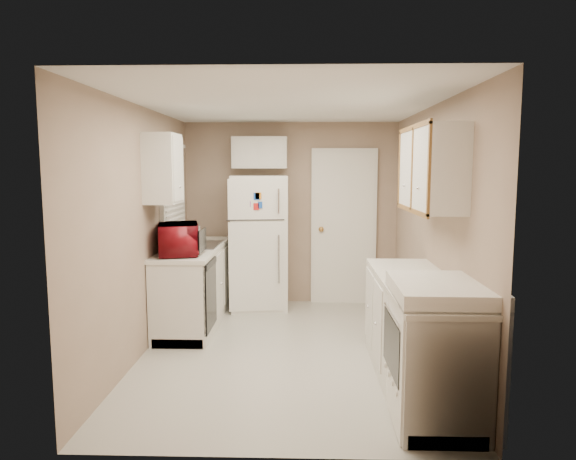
{
  "coord_description": "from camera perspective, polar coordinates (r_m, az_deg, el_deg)",
  "views": [
    {
      "loc": [
        0.16,
        -4.92,
        1.82
      ],
      "look_at": [
        0.0,
        0.5,
        1.15
      ],
      "focal_mm": 32.0,
      "sensor_mm": 36.0,
      "label": 1
    }
  ],
  "objects": [
    {
      "name": "right_counter",
      "position": [
        4.44,
        14.1,
        -11.13
      ],
      "size": [
        0.6,
        2.0,
        0.9
      ],
      "primitive_type": "cube",
      "color": "silver",
      "rests_on": "floor"
    },
    {
      "name": "wall_front",
      "position": [
        3.09,
        -1.32,
        -4.53
      ],
      "size": [
        2.8,
        2.8,
        0.0
      ],
      "primitive_type": "plane",
      "color": "gray",
      "rests_on": "floor"
    },
    {
      "name": "sink",
      "position": [
        6.17,
        -10.11,
        -2.01
      ],
      "size": [
        0.54,
        0.74,
        0.16
      ],
      "primitive_type": "cube",
      "color": "gray",
      "rests_on": "left_counter"
    },
    {
      "name": "wall_back",
      "position": [
        6.85,
        0.35,
        1.85
      ],
      "size": [
        2.8,
        2.8,
        0.0
      ],
      "primitive_type": "plane",
      "color": "gray",
      "rests_on": "floor"
    },
    {
      "name": "soap_bottle",
      "position": [
        6.58,
        -9.8,
        -0.22
      ],
      "size": [
        0.08,
        0.08,
        0.17
      ],
      "primitive_type": "imported",
      "rotation": [
        0.0,
        0.0,
        -0.06
      ],
      "color": "silver",
      "rests_on": "left_counter"
    },
    {
      "name": "upper_cabinet_left",
      "position": [
        5.33,
        -13.75,
        6.63
      ],
      "size": [
        0.3,
        0.45,
        0.7
      ],
      "primitive_type": "cube",
      "color": "silver",
      "rests_on": "wall_left"
    },
    {
      "name": "microwave",
      "position": [
        5.52,
        -12.06,
        -1.13
      ],
      "size": [
        0.65,
        0.46,
        0.39
      ],
      "primitive_type": "imported",
      "rotation": [
        0.0,
        0.0,
        1.82
      ],
      "color": "maroon",
      "rests_on": "left_counter"
    },
    {
      "name": "dishwasher",
      "position": [
        5.47,
        -8.64,
        -7.1
      ],
      "size": [
        0.03,
        0.58,
        0.72
      ],
      "primitive_type": "cube",
      "color": "black",
      "rests_on": "floor"
    },
    {
      "name": "window_blinds",
      "position": [
        6.16,
        -12.63,
        4.83
      ],
      "size": [
        0.1,
        0.98,
        1.08
      ],
      "primitive_type": "cube",
      "color": "silver",
      "rests_on": "wall_left"
    },
    {
      "name": "wall_right",
      "position": [
        5.11,
        15.72,
        -0.18
      ],
      "size": [
        3.8,
        3.8,
        0.0
      ],
      "primitive_type": "plane",
      "color": "gray",
      "rests_on": "floor"
    },
    {
      "name": "left_counter",
      "position": [
        6.11,
        -10.32,
        -6.03
      ],
      "size": [
        0.6,
        1.8,
        0.9
      ],
      "primitive_type": "cube",
      "color": "silver",
      "rests_on": "floor"
    },
    {
      "name": "wall_left",
      "position": [
        5.2,
        -15.79,
        -0.07
      ],
      "size": [
        3.8,
        3.8,
        0.0
      ],
      "primitive_type": "plane",
      "color": "gray",
      "rests_on": "floor"
    },
    {
      "name": "ceiling",
      "position": [
        4.96,
        -0.18,
        13.77
      ],
      "size": [
        3.8,
        3.8,
        0.0
      ],
      "primitive_type": "plane",
      "color": "white",
      "rests_on": "floor"
    },
    {
      "name": "upper_cabinet_right",
      "position": [
        4.55,
        15.65,
        6.54
      ],
      "size": [
        0.3,
        1.2,
        0.7
      ],
      "primitive_type": "cube",
      "color": "silver",
      "rests_on": "wall_right"
    },
    {
      "name": "stove",
      "position": [
        3.92,
        16.54,
        -12.72
      ],
      "size": [
        0.7,
        0.85,
        1.02
      ],
      "primitive_type": "cube",
      "rotation": [
        0.0,
        0.0,
        -0.02
      ],
      "color": "white",
      "rests_on": "floor"
    },
    {
      "name": "interior_door",
      "position": [
        6.85,
        6.2,
        0.29
      ],
      "size": [
        0.86,
        0.06,
        2.08
      ],
      "primitive_type": "cube",
      "color": "white",
      "rests_on": "floor"
    },
    {
      "name": "cabinet_over_fridge",
      "position": [
        6.69,
        -3.14,
        8.57
      ],
      "size": [
        0.7,
        0.3,
        0.4
      ],
      "primitive_type": "cube",
      "color": "silver",
      "rests_on": "wall_back"
    },
    {
      "name": "floor",
      "position": [
        5.25,
        -0.17,
        -13.25
      ],
      "size": [
        3.8,
        3.8,
        0.0
      ],
      "primitive_type": "plane",
      "color": "beige",
      "rests_on": "ground"
    },
    {
      "name": "refrigerator",
      "position": [
        6.62,
        -3.33,
        -1.36
      ],
      "size": [
        0.78,
        0.76,
        1.71
      ],
      "primitive_type": "cube",
      "rotation": [
        0.0,
        0.0,
        0.12
      ],
      "color": "white",
      "rests_on": "floor"
    }
  ]
}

